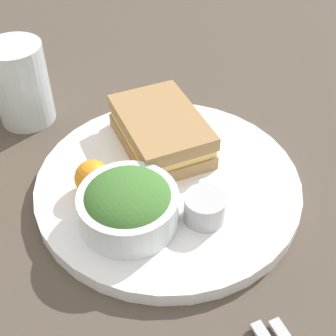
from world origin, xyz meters
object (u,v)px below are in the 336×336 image
at_px(sandwich, 161,131).
at_px(plate, 168,185).
at_px(dressing_cup, 205,208).
at_px(drink_glass, 21,84).
at_px(salad_bowl, 128,205).

bearing_deg(sandwich, plate, 179.78).
distance_m(dressing_cup, drink_glass, 0.34).
relative_size(salad_bowl, dressing_cup, 2.34).
xyz_separation_m(plate, dressing_cup, (-0.07, -0.03, 0.03)).
bearing_deg(dressing_cup, sandwich, 13.46).
relative_size(sandwich, drink_glass, 1.37).
height_order(dressing_cup, drink_glass, drink_glass).
bearing_deg(drink_glass, sandwich, -121.60).
relative_size(sandwich, salad_bowl, 1.46).
distance_m(sandwich, drink_glass, 0.22).
xyz_separation_m(sandwich, dressing_cup, (-0.14, -0.03, -0.01)).
bearing_deg(sandwich, dressing_cup, -166.54).
bearing_deg(plate, dressing_cup, -154.35).
relative_size(plate, dressing_cup, 6.88).
relative_size(plate, salad_bowl, 2.93).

